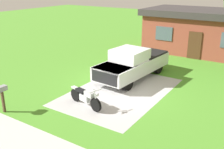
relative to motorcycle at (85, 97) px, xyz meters
The scene contains 7 objects.
ground_plane 2.50m from the motorcycle, 78.43° to the left, with size 80.00×80.00×0.00m, color #4D902B.
driveway_pad 2.50m from the motorcycle, 78.43° to the left, with size 4.53×7.09×0.01m, color #B0B0B0.
sidewalk_strip 3.66m from the motorcycle, 82.19° to the right, with size 36.00×1.80×0.01m, color #B9B9B4.
motorcycle is the anchor object (origin of this frame).
pickup_truck 4.76m from the motorcycle, 89.86° to the left, with size 2.46×5.76×1.90m.
mailbox 3.76m from the motorcycle, 137.88° to the right, with size 0.26×0.48×1.26m.
neighbor_house 13.64m from the motorcycle, 81.89° to the left, with size 9.60×5.60×3.50m.
Camera 1 is at (6.74, -11.24, 5.68)m, focal length 41.94 mm.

